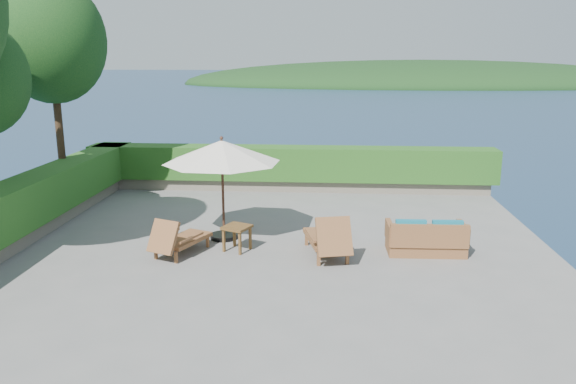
# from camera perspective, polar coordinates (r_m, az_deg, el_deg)

# --- Properties ---
(ground) EXTENTS (12.00, 12.00, 0.00)m
(ground) POSITION_cam_1_polar(r_m,az_deg,el_deg) (11.99, -1.72, -5.98)
(ground) COLOR gray
(ground) RESTS_ON ground
(foundation) EXTENTS (12.00, 12.00, 3.00)m
(foundation) POSITION_cam_1_polar(r_m,az_deg,el_deg) (12.60, -1.67, -12.65)
(foundation) COLOR #534C42
(foundation) RESTS_ON ocean
(ocean) EXTENTS (600.00, 600.00, 0.00)m
(ocean) POSITION_cam_1_polar(r_m,az_deg,el_deg) (13.30, -1.62, -18.26)
(ocean) COLOR #152442
(ocean) RESTS_ON ground
(offshore_island) EXTENTS (126.00, 57.60, 12.60)m
(offshore_island) POSITION_cam_1_polar(r_m,az_deg,el_deg) (153.26, 13.39, 10.59)
(offshore_island) COLOR black
(offshore_island) RESTS_ON ocean
(planter_wall_far) EXTENTS (12.00, 0.60, 0.36)m
(planter_wall_far) POSITION_cam_1_polar(r_m,az_deg,el_deg) (17.31, 0.18, 0.78)
(planter_wall_far) COLOR gray
(planter_wall_far) RESTS_ON ground
(planter_wall_left) EXTENTS (0.60, 12.00, 0.36)m
(planter_wall_left) POSITION_cam_1_polar(r_m,az_deg,el_deg) (13.68, -25.82, -4.11)
(planter_wall_left) COLOR gray
(planter_wall_left) RESTS_ON ground
(hedge_far) EXTENTS (12.40, 0.90, 1.00)m
(hedge_far) POSITION_cam_1_polar(r_m,az_deg,el_deg) (17.18, 0.18, 2.96)
(hedge_far) COLOR #1B4B15
(hedge_far) RESTS_ON planter_wall_far
(hedge_left) EXTENTS (0.90, 12.40, 1.00)m
(hedge_left) POSITION_cam_1_polar(r_m,az_deg,el_deg) (13.51, -26.11, -1.39)
(hedge_left) COLOR #1B4B15
(hedge_left) RESTS_ON planter_wall_left
(tree_far) EXTENTS (2.80, 2.80, 6.03)m
(tree_far) POSITION_cam_1_polar(r_m,az_deg,el_deg) (16.14, -22.95, 13.93)
(tree_far) COLOR #3E2818
(tree_far) RESTS_ON ground
(patio_umbrella) EXTENTS (3.29, 3.29, 2.34)m
(patio_umbrella) POSITION_cam_1_polar(r_m,az_deg,el_deg) (12.40, -6.74, 4.00)
(patio_umbrella) COLOR black
(patio_umbrella) RESTS_ON ground
(lounge_left) EXTENTS (1.12, 1.59, 0.85)m
(lounge_left) POSITION_cam_1_polar(r_m,az_deg,el_deg) (11.85, -11.11, -4.69)
(lounge_left) COLOR brown
(lounge_left) RESTS_ON ground
(lounge_right) EXTENTS (1.06, 1.80, 0.97)m
(lounge_right) POSITION_cam_1_polar(r_m,az_deg,el_deg) (11.54, 4.07, -4.68)
(lounge_right) COLOR brown
(lounge_right) RESTS_ON ground
(side_table) EXTENTS (0.68, 0.68, 0.55)m
(side_table) POSITION_cam_1_polar(r_m,az_deg,el_deg) (11.91, -5.21, -3.89)
(side_table) COLOR brown
(side_table) RESTS_ON ground
(wicker_loveseat) EXTENTS (1.64, 0.86, 0.79)m
(wicker_loveseat) POSITION_cam_1_polar(r_m,az_deg,el_deg) (12.08, 13.85, -4.70)
(wicker_loveseat) COLOR brown
(wicker_loveseat) RESTS_ON ground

